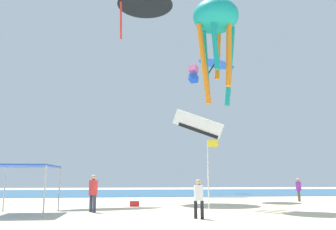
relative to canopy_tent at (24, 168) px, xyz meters
name	(u,v)px	position (x,y,z in m)	size (l,w,h in m)	color
ground	(173,213)	(7.12, 0.57, -2.18)	(110.00, 110.00, 0.10)	beige
ocean_strip	(144,192)	(7.12, 28.08, -2.12)	(110.00, 25.41, 0.03)	#28608C
canopy_tent	(24,168)	(0.00, 0.00, 0.00)	(2.76, 3.39, 2.24)	#B2B2B7
person_near_tent	(299,188)	(17.51, 7.80, -1.14)	(0.40, 0.44, 1.69)	brown
person_central	(93,190)	(3.15, 0.76, -1.07)	(0.43, 0.43, 1.82)	#33384C
person_rightmost	(199,195)	(7.75, -2.74, -1.20)	(0.38, 0.38, 1.59)	black
banner_flag	(209,168)	(9.09, 0.87, 0.07)	(0.61, 0.06, 3.65)	silver
cooler_box	(134,203)	(5.30, 4.37, -1.96)	(0.57, 0.37, 0.35)	red
kite_delta_black	(145,1)	(6.08, 10.71, 14.75)	(5.04, 5.06, 3.80)	black
kite_parafoil_white	(198,124)	(11.82, 16.51, 4.89)	(5.05, 1.63, 3.13)	white
kite_box_pink	(193,74)	(13.66, 27.81, 13.73)	(1.58, 1.65, 2.49)	pink
kite_octopus_teal	(216,22)	(10.27, 3.11, 9.42)	(3.74, 3.74, 6.90)	teal
kite_delta_blue	(217,61)	(12.31, 10.55, 9.45)	(4.30, 4.29, 2.62)	blue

